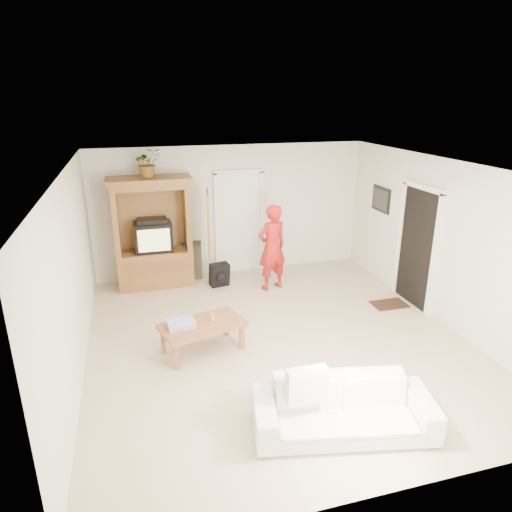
{
  "coord_description": "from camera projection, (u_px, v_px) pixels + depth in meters",
  "views": [
    {
      "loc": [
        -1.94,
        -5.81,
        3.51
      ],
      "look_at": [
        -0.15,
        0.6,
        1.15
      ],
      "focal_mm": 32.0,
      "sensor_mm": 36.0,
      "label": 1
    }
  ],
  "objects": [
    {
      "name": "wall_right",
      "position": [
        443.0,
        243.0,
        7.2
      ],
      "size": [
        0.0,
        6.0,
        6.0
      ],
      "primitive_type": "plane",
      "rotation": [
        1.57,
        0.0,
        -1.57
      ],
      "color": "silver",
      "rests_on": "floor"
    },
    {
      "name": "coffee_table",
      "position": [
        202.0,
        327.0,
        6.51
      ],
      "size": [
        1.3,
        0.94,
        0.44
      ],
      "rotation": [
        0.0,
        0.0,
        0.28
      ],
      "color": "brown",
      "rests_on": "floor"
    },
    {
      "name": "door_back",
      "position": [
        239.0,
        224.0,
        9.34
      ],
      "size": [
        0.85,
        0.05,
        2.04
      ],
      "primitive_type": "cube",
      "color": "white",
      "rests_on": "floor"
    },
    {
      "name": "backpack_olive",
      "position": [
        192.0,
        260.0,
        9.19
      ],
      "size": [
        0.43,
        0.34,
        0.73
      ],
      "primitive_type": null,
      "rotation": [
        0.0,
        0.0,
        -0.15
      ],
      "color": "#47442B",
      "rests_on": "floor"
    },
    {
      "name": "towel",
      "position": [
        181.0,
        323.0,
        6.4
      ],
      "size": [
        0.4,
        0.31,
        0.08
      ],
      "primitive_type": "cube",
      "rotation": [
        0.0,
        0.0,
        0.09
      ],
      "color": "#FF54BD",
      "rests_on": "coffee_table"
    },
    {
      "name": "ceiling",
      "position": [
        279.0,
        167.0,
        6.07
      ],
      "size": [
        6.0,
        6.0,
        0.0
      ],
      "primitive_type": "plane",
      "rotation": [
        3.14,
        0.0,
        0.0
      ],
      "color": "white",
      "rests_on": "floor"
    },
    {
      "name": "wall_left",
      "position": [
        73.0,
        278.0,
        5.81
      ],
      "size": [
        0.0,
        6.0,
        6.0
      ],
      "primitive_type": "plane",
      "rotation": [
        1.57,
        0.0,
        1.57
      ],
      "color": "silver",
      "rests_on": "floor"
    },
    {
      "name": "man",
      "position": [
        272.0,
        247.0,
        8.5
      ],
      "size": [
        0.68,
        0.54,
        1.64
      ],
      "primitive_type": "imported",
      "rotation": [
        0.0,
        0.0,
        3.42
      ],
      "color": "#A51916",
      "rests_on": "floor"
    },
    {
      "name": "framed_picture",
      "position": [
        381.0,
        199.0,
        8.82
      ],
      "size": [
        0.03,
        0.6,
        0.48
      ],
      "primitive_type": "cube",
      "color": "black",
      "rests_on": "wall_right"
    },
    {
      "name": "backpack_black",
      "position": [
        219.0,
        275.0,
        8.8
      ],
      "size": [
        0.39,
        0.28,
        0.44
      ],
      "primitive_type": null,
      "rotation": [
        0.0,
        0.0,
        0.2
      ],
      "color": "black",
      "rests_on": "floor"
    },
    {
      "name": "floor",
      "position": [
        276.0,
        339.0,
        6.94
      ],
      "size": [
        6.0,
        6.0,
        0.0
      ],
      "primitive_type": "plane",
      "color": "tan",
      "rests_on": "ground"
    },
    {
      "name": "armoire",
      "position": [
        155.0,
        240.0,
        8.66
      ],
      "size": [
        1.82,
        1.14,
        2.1
      ],
      "color": "brown",
      "rests_on": "floor"
    },
    {
      "name": "sofa",
      "position": [
        344.0,
        408.0,
        4.96
      ],
      "size": [
        2.07,
        1.14,
        0.57
      ],
      "primitive_type": "imported",
      "rotation": [
        0.0,
        0.0,
        -0.2
      ],
      "color": "white",
      "rests_on": "floor"
    },
    {
      "name": "doormat",
      "position": [
        389.0,
        304.0,
        8.07
      ],
      "size": [
        0.6,
        0.4,
        0.02
      ],
      "primitive_type": "cube",
      "color": "#382316",
      "rests_on": "floor"
    },
    {
      "name": "plant",
      "position": [
        148.0,
        163.0,
        8.14
      ],
      "size": [
        0.57,
        0.52,
        0.52
      ],
      "primitive_type": "imported",
      "rotation": [
        0.0,
        0.0,
        0.29
      ],
      "color": "#4C7238",
      "rests_on": "armoire"
    },
    {
      "name": "doorway_right",
      "position": [
        417.0,
        248.0,
        7.84
      ],
      "size": [
        0.05,
        0.9,
        2.04
      ],
      "primitive_type": "cube",
      "color": "black",
      "rests_on": "floor"
    },
    {
      "name": "candle",
      "position": [
        212.0,
        317.0,
        6.56
      ],
      "size": [
        0.08,
        0.08,
        0.1
      ],
      "primitive_type": "cylinder",
      "color": "tan",
      "rests_on": "coffee_table"
    },
    {
      "name": "wall_back",
      "position": [
        231.0,
        210.0,
        9.23
      ],
      "size": [
        5.5,
        0.0,
        5.5
      ],
      "primitive_type": "plane",
      "rotation": [
        1.57,
        0.0,
        0.0
      ],
      "color": "silver",
      "rests_on": "floor"
    },
    {
      "name": "wall_front",
      "position": [
        390.0,
        376.0,
        3.78
      ],
      "size": [
        5.5,
        0.0,
        5.5
      ],
      "primitive_type": "plane",
      "rotation": [
        -1.57,
        0.0,
        0.0
      ],
      "color": "silver",
      "rests_on": "floor"
    }
  ]
}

